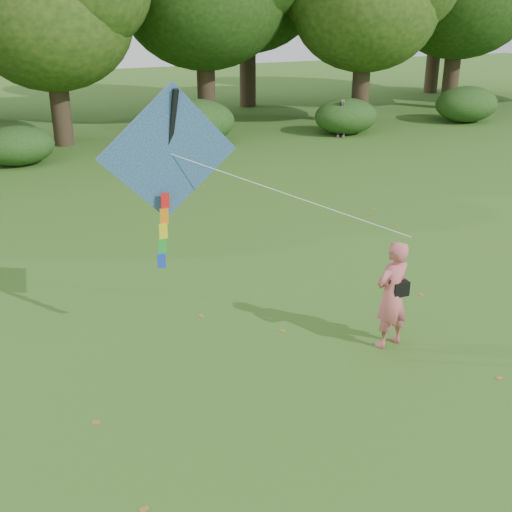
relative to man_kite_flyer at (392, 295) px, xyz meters
name	(u,v)px	position (x,y,z in m)	size (l,w,h in m)	color
ground	(359,374)	(-0.97, -0.62, -0.98)	(100.00, 100.00, 0.00)	#265114
man_kite_flyer	(392,295)	(0.00, 0.00, 0.00)	(0.71, 0.47, 1.96)	#C65D63
bystander_right	(341,118)	(8.46, 16.25, -0.15)	(0.97, 0.40, 1.66)	gray
crossbody_bag	(399,288)	(0.12, -0.03, 0.13)	(0.43, 0.20, 0.74)	black
flying_kite	(169,156)	(-3.40, 1.49, 2.42)	(4.83, 1.92, 3.09)	#24409F
tree_line	(126,1)	(0.70, 22.26, 4.62)	(54.70, 15.30, 9.48)	#3A2D1E
shrub_band	(105,132)	(-1.69, 16.98, -0.12)	(39.15, 3.22, 1.88)	#264919
fallen_leaves	(293,272)	(-0.13, 3.55, -0.97)	(9.43, 13.58, 0.01)	olive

